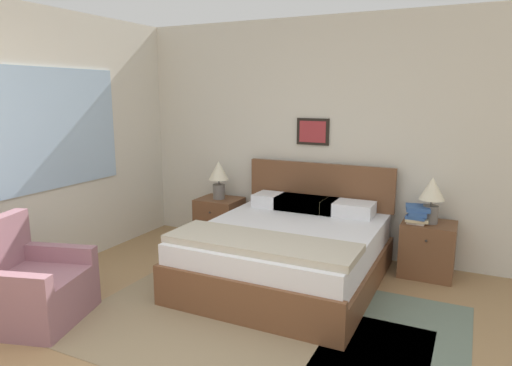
% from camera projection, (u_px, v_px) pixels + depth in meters
% --- Properties ---
extents(wall_back, '(6.83, 0.09, 2.60)m').
position_uv_depth(wall_back, '(323.00, 137.00, 5.08)').
color(wall_back, beige).
rests_on(wall_back, ground_plane).
extents(wall_left, '(0.08, 5.61, 2.60)m').
position_uv_depth(wall_left, '(60.00, 141.00, 4.60)').
color(wall_left, beige).
rests_on(wall_left, ground_plane).
extents(area_rug_main, '(2.69, 1.45, 0.01)m').
position_uv_depth(area_rug_main, '(236.00, 336.00, 3.40)').
color(area_rug_main, '#897556').
rests_on(area_rug_main, ground_plane).
extents(area_rug_bedside, '(0.99, 1.48, 0.01)m').
position_uv_depth(area_rug_bedside, '(399.00, 336.00, 3.41)').
color(area_rug_bedside, slate).
rests_on(area_rug_bedside, ground_plane).
extents(bed, '(1.66, 1.93, 1.02)m').
position_uv_depth(bed, '(288.00, 250.00, 4.38)').
color(bed, brown).
rests_on(bed, ground_plane).
extents(armchair, '(0.91, 0.91, 0.82)m').
position_uv_depth(armchair, '(28.00, 288.00, 3.62)').
color(armchair, '#8E606B').
rests_on(armchair, ground_plane).
extents(nightstand_near_window, '(0.50, 0.45, 0.54)m').
position_uv_depth(nightstand_near_window, '(220.00, 220.00, 5.53)').
color(nightstand_near_window, brown).
rests_on(nightstand_near_window, ground_plane).
extents(nightstand_by_door, '(0.50, 0.45, 0.54)m').
position_uv_depth(nightstand_by_door, '(427.00, 249.00, 4.51)').
color(nightstand_by_door, brown).
rests_on(nightstand_by_door, ground_plane).
extents(table_lamp_near_window, '(0.24, 0.24, 0.45)m').
position_uv_depth(table_lamp_near_window, '(219.00, 175.00, 5.42)').
color(table_lamp_near_window, slate).
rests_on(table_lamp_near_window, nightstand_near_window).
extents(table_lamp_by_door, '(0.24, 0.24, 0.45)m').
position_uv_depth(table_lamp_by_door, '(432.00, 194.00, 4.40)').
color(table_lamp_by_door, slate).
rests_on(table_lamp_by_door, nightstand_by_door).
extents(book_thick_bottom, '(0.17, 0.22, 0.03)m').
position_uv_depth(book_thick_bottom, '(417.00, 221.00, 4.47)').
color(book_thick_bottom, silver).
rests_on(book_thick_bottom, nightstand_by_door).
extents(book_hardcover_middle, '(0.23, 0.27, 0.03)m').
position_uv_depth(book_hardcover_middle, '(417.00, 219.00, 4.46)').
color(book_hardcover_middle, beige).
rests_on(book_hardcover_middle, book_thick_bottom).
extents(book_novel_upper, '(0.20, 0.28, 0.03)m').
position_uv_depth(book_novel_upper, '(417.00, 216.00, 4.46)').
color(book_novel_upper, '#335693').
rests_on(book_novel_upper, book_hardcover_middle).
extents(book_slim_near_top, '(0.20, 0.28, 0.04)m').
position_uv_depth(book_slim_near_top, '(418.00, 212.00, 4.45)').
color(book_slim_near_top, '#335693').
rests_on(book_slim_near_top, book_novel_upper).
extents(book_paperback_top, '(0.26, 0.28, 0.04)m').
position_uv_depth(book_paperback_top, '(418.00, 208.00, 4.44)').
color(book_paperback_top, '#335693').
rests_on(book_paperback_top, book_slim_near_top).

